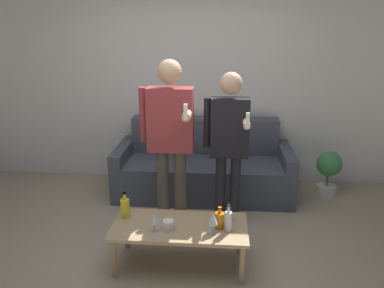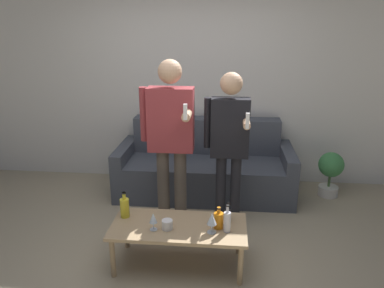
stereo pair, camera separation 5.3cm
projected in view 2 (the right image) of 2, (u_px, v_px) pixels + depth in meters
The scene contains 14 objects.
ground_plane at pixel (171, 266), 3.28m from camera, with size 16.00×16.00×0.00m, color tan.
wall_back at pixel (192, 78), 4.75m from camera, with size 8.00×0.06×2.70m.
couch at pixel (205, 168), 4.63m from camera, with size 2.11×0.87×0.88m.
coffee_table at pixel (179, 229), 3.19m from camera, with size 1.15×0.54×0.39m.
bottle_orange at pixel (219, 220), 3.12m from camera, with size 0.08×0.08×0.19m.
bottle_green at pixel (125, 207), 3.29m from camera, with size 0.08×0.08×0.24m.
bottle_dark at pixel (228, 214), 3.22m from camera, with size 0.06×0.06×0.18m.
bottle_yellow at pixel (227, 221), 3.06m from camera, with size 0.06×0.06×0.24m.
wine_glass_near at pixel (153, 219), 3.08m from camera, with size 0.07×0.07×0.15m.
wine_glass_far at pixel (212, 219), 3.03m from camera, with size 0.08×0.08×0.18m.
cup_on_table at pixel (167, 225), 3.11m from camera, with size 0.09×0.09×0.08m.
person_standing_left at pixel (170, 133), 3.64m from camera, with size 0.52×0.44×1.71m.
person_standing_right at pixel (229, 138), 3.63m from camera, with size 0.44×0.41×1.60m.
potted_plant at pixel (331, 170), 4.51m from camera, with size 0.30×0.30×0.55m.
Camera 2 is at (0.45, -2.75, 2.04)m, focal length 35.00 mm.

